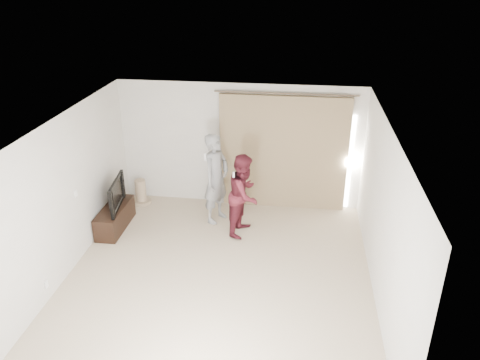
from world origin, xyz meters
name	(u,v)px	position (x,y,z in m)	size (l,w,h in m)	color
floor	(218,278)	(0.00, 0.00, 0.00)	(5.50, 5.50, 0.00)	#BBA98C
wall_back	(240,146)	(0.00, 2.75, 1.30)	(5.00, 0.04, 2.60)	silver
wall_left	(63,199)	(-2.50, 0.00, 1.30)	(0.04, 5.50, 2.60)	silver
ceiling	(214,128)	(0.00, 0.00, 2.60)	(5.00, 5.50, 0.01)	white
curtain	(284,153)	(0.91, 2.68, 1.20)	(2.80, 0.11, 2.46)	#9C8560
tv_console	(115,218)	(-2.27, 1.32, 0.23)	(0.41, 1.17, 0.45)	black
tv	(112,194)	(-2.27, 1.32, 0.74)	(1.00, 0.13, 0.58)	black
scratching_post	(141,194)	(-2.10, 2.40, 0.22)	(0.41, 0.41, 0.54)	#9D876B
person_man	(216,179)	(-0.36, 1.91, 0.91)	(0.67, 0.78, 1.82)	gray
person_woman	(244,194)	(0.24, 1.52, 0.80)	(0.77, 0.90, 1.59)	#531823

